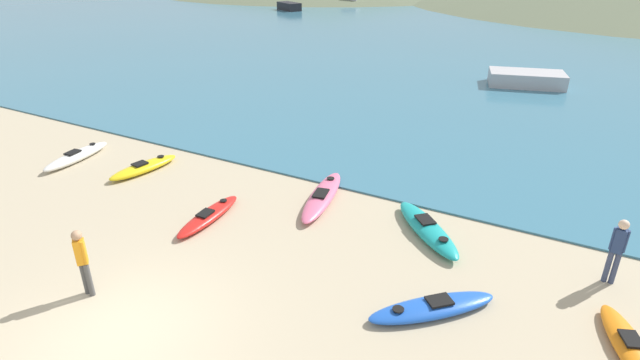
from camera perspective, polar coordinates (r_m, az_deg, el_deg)
The scene contains 13 objects.
ground_plane at distance 11.23m, azimuth -21.94°, elevation -15.94°, with size 400.00×400.00×0.00m, color tan.
bay_water at distance 48.92m, azimuth 20.89°, elevation 15.41°, with size 160.00×70.00×0.06m, color teal.
kayak_on_sand_0 at distance 20.04m, azimuth -26.04°, elevation 2.49°, with size 0.98×2.95×0.40m.
kayak_on_sand_1 at distance 14.48m, azimuth -12.61°, elevation -4.01°, with size 0.77×2.71×0.31m.
kayak_on_sand_2 at distance 15.16m, azimuth 0.27°, elevation -1.84°, with size 1.45×3.54×0.36m.
kayak_on_sand_3 at distance 18.17m, azimuth -19.49°, elevation 1.39°, with size 1.04×2.68×0.36m.
kayak_on_sand_4 at distance 11.54m, azimuth 32.10°, elevation -16.19°, with size 1.55×2.69×0.33m.
kayak_on_sand_5 at distance 13.74m, azimuth 12.16°, elevation -5.45°, with size 2.70×2.72×0.40m.
kayak_on_sand_6 at distance 11.12m, azimuth 12.74°, elevation -14.02°, with size 2.54×2.54×0.31m.
person_near_foreground at distance 12.03m, azimuth -25.54°, elevation -8.13°, with size 0.33×0.29×1.64m.
person_near_waterline at distance 13.07m, azimuth 30.84°, elevation -6.64°, with size 0.33×0.22×1.64m.
moored_boat_0 at distance 62.79m, azimuth -3.55°, elevation 19.20°, with size 3.65×2.91×0.89m.
moored_boat_2 at distance 30.07m, azimuth 22.52°, elevation 10.65°, with size 4.31×3.01×0.77m.
Camera 1 is at (7.28, -4.82, 7.06)m, focal length 28.00 mm.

